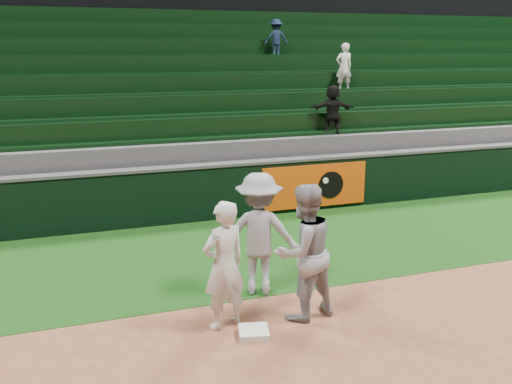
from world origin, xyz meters
The scene contains 8 objects.
ground centered at (0.00, 0.00, 0.00)m, with size 70.00×70.00×0.00m, color brown.
foul_grass centered at (0.00, 3.00, 0.00)m, with size 36.00×4.20×0.01m, color #10360D.
first_base centered at (-0.31, -0.18, 0.04)m, with size 0.39×0.39×0.09m, color silver.
first_baseman centered at (-0.60, 0.20, 0.89)m, with size 0.65×0.43×1.78m, color silver.
baserunner centered at (0.52, 0.12, 0.97)m, with size 0.94×0.73×1.93m, color gray.
base_coach centered at (0.22, 1.10, 0.96)m, with size 1.23×0.71×1.90m, color #8F919B.
field_wall centered at (0.03, 5.20, 0.63)m, with size 36.00×0.45×1.25m.
stadium_seating centered at (0.00, 8.97, 1.70)m, with size 36.00×5.95×4.85m.
Camera 1 is at (-2.57, -6.66, 3.70)m, focal length 40.00 mm.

